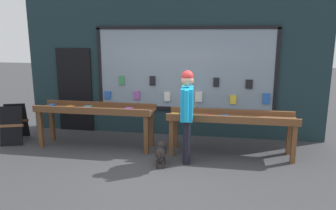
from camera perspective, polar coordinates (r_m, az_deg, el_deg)
The scene contains 7 objects.
ground_plane at distance 6.05m, azimuth -3.34°, elevation -11.58°, with size 40.00×40.00×0.00m, color #38383A.
shopfront_facade at distance 7.91m, azimuth 0.37°, elevation 7.13°, with size 7.22×0.29×3.50m.
display_table_left at distance 7.29m, azimuth -12.50°, elevation -1.36°, with size 2.58×0.65×0.95m.
display_table_right at distance 6.77m, azimuth 10.93°, elevation -2.75°, with size 2.58×0.67×0.89m.
person_browsing at distance 6.16m, azimuth 3.33°, elevation -0.67°, with size 0.25×0.69×1.79m.
small_dog at distance 6.24m, azimuth -1.25°, elevation -8.06°, with size 0.25×0.60×0.41m.
sandwich_board_sign at distance 8.32m, azimuth -25.20°, elevation -2.85°, with size 0.68×0.84×0.85m.
Camera 1 is at (1.29, -5.38, 2.46)m, focal length 35.00 mm.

